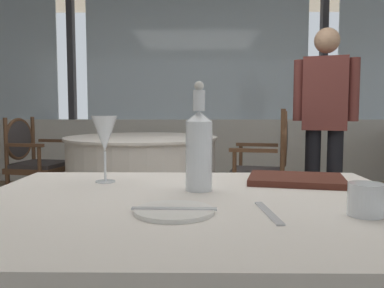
% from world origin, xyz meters
% --- Properties ---
extents(window_wall_far, '(10.89, 0.14, 2.79)m').
position_xyz_m(window_wall_far, '(-0.00, 3.49, 1.11)').
color(window_wall_far, silver).
rests_on(window_wall_far, ground_plane).
extents(side_plate, '(0.18, 0.18, 0.01)m').
position_xyz_m(side_plate, '(-0.06, -1.12, 0.76)').
color(side_plate, white).
rests_on(side_plate, foreground_table).
extents(butter_knife, '(0.20, 0.02, 0.00)m').
position_xyz_m(butter_knife, '(-0.06, -1.12, 0.76)').
color(butter_knife, silver).
rests_on(butter_knife, foreground_table).
extents(dinner_fork, '(0.03, 0.20, 0.00)m').
position_xyz_m(dinner_fork, '(0.16, -1.12, 0.75)').
color(dinner_fork, silver).
rests_on(dinner_fork, foreground_table).
extents(water_bottle, '(0.08, 0.08, 0.32)m').
position_xyz_m(water_bottle, '(-0.00, -0.86, 0.88)').
color(water_bottle, white).
rests_on(water_bottle, foreground_table).
extents(wine_glass, '(0.08, 0.08, 0.22)m').
position_xyz_m(wine_glass, '(-0.31, -0.73, 0.91)').
color(wine_glass, white).
rests_on(wine_glass, foreground_table).
extents(water_tumbler, '(0.08, 0.08, 0.07)m').
position_xyz_m(water_tumbler, '(0.37, -1.13, 0.79)').
color(water_tumbler, white).
rests_on(water_tumbler, foreground_table).
extents(menu_book, '(0.34, 0.28, 0.02)m').
position_xyz_m(menu_book, '(0.32, -0.73, 0.76)').
color(menu_book, '#512319').
rests_on(menu_book, foreground_table).
extents(background_table_0, '(1.33, 1.33, 0.75)m').
position_xyz_m(background_table_0, '(-0.49, 1.46, 0.38)').
color(background_table_0, white).
rests_on(background_table_0, ground_plane).
extents(dining_chair_0_0, '(0.55, 0.60, 0.92)m').
position_xyz_m(dining_chair_0_0, '(-1.55, 1.68, 0.54)').
color(dining_chair_0_0, brown).
rests_on(dining_chair_0_0, ground_plane).
extents(dining_chair_0_1, '(0.55, 0.60, 0.99)m').
position_xyz_m(dining_chair_0_1, '(0.59, 1.23, 0.57)').
color(dining_chair_0_1, brown).
rests_on(dining_chair_0_1, ground_plane).
extents(diner_person_0, '(0.50, 0.31, 1.67)m').
position_xyz_m(diner_person_0, '(1.08, 1.38, 0.95)').
color(diner_person_0, black).
rests_on(diner_person_0, ground_plane).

